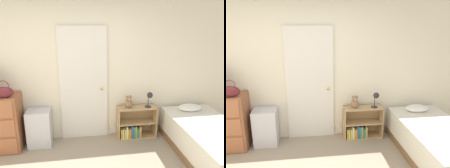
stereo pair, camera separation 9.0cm
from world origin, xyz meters
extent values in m
cube|color=beige|center=(0.00, 1.94, 1.27)|extent=(10.00, 0.06, 2.55)
cube|color=silver|center=(0.10, 1.89, 1.03)|extent=(0.85, 0.04, 2.06)
sphere|color=gold|center=(0.43, 1.84, 0.95)|extent=(0.06, 0.06, 0.06)
ellipsoid|color=#591E23|center=(-1.14, 1.52, 1.06)|extent=(0.29, 0.12, 0.18)
torus|color=#591E23|center=(-1.14, 1.52, 1.16)|extent=(0.17, 0.01, 0.17)
cube|color=silver|center=(-0.70, 1.71, 0.32)|extent=(0.40, 0.35, 0.65)
cube|color=tan|center=(0.71, 1.74, 0.30)|extent=(0.02, 0.29, 0.60)
cube|color=tan|center=(1.42, 1.74, 0.30)|extent=(0.02, 0.29, 0.60)
cube|color=tan|center=(1.07, 1.74, 0.01)|extent=(0.69, 0.29, 0.02)
cube|color=tan|center=(1.07, 1.74, 0.30)|extent=(0.69, 0.29, 0.02)
cube|color=tan|center=(1.07, 1.74, 0.59)|extent=(0.69, 0.29, 0.02)
cube|color=tan|center=(1.07, 1.88, 0.30)|extent=(0.73, 0.01, 0.60)
cube|color=gold|center=(0.76, 1.71, 0.11)|extent=(0.03, 0.19, 0.19)
cube|color=white|center=(0.80, 1.73, 0.11)|extent=(0.02, 0.24, 0.19)
cube|color=gold|center=(0.83, 1.72, 0.11)|extent=(0.04, 0.23, 0.19)
cube|color=white|center=(0.87, 1.73, 0.13)|extent=(0.03, 0.24, 0.23)
cube|color=gold|center=(0.89, 1.71, 0.11)|extent=(0.02, 0.20, 0.18)
cube|color=orange|center=(0.92, 1.69, 0.12)|extent=(0.03, 0.16, 0.20)
cube|color=#3359B2|center=(0.96, 1.72, 0.14)|extent=(0.03, 0.22, 0.24)
cube|color=#338C4C|center=(1.00, 1.72, 0.13)|extent=(0.04, 0.22, 0.23)
cube|color=tan|center=(1.04, 1.69, 0.13)|extent=(0.03, 0.16, 0.23)
cube|color=#338C4C|center=(1.08, 1.69, 0.11)|extent=(0.04, 0.16, 0.19)
cube|color=tan|center=(1.12, 1.72, 0.13)|extent=(0.04, 0.23, 0.22)
sphere|color=#8C6647|center=(0.91, 1.74, 0.67)|extent=(0.15, 0.15, 0.15)
sphere|color=#8C6647|center=(0.91, 1.74, 0.77)|extent=(0.09, 0.09, 0.09)
sphere|color=silver|center=(0.91, 1.70, 0.77)|extent=(0.03, 0.03, 0.03)
sphere|color=#8C6647|center=(0.87, 1.74, 0.81)|extent=(0.04, 0.04, 0.04)
sphere|color=#8C6647|center=(0.94, 1.74, 0.81)|extent=(0.04, 0.04, 0.04)
cylinder|color=#262628|center=(1.27, 1.71, 0.60)|extent=(0.12, 0.12, 0.01)
cylinder|color=#262628|center=(1.27, 1.71, 0.70)|extent=(0.01, 0.01, 0.19)
sphere|color=#262628|center=(1.29, 1.70, 0.83)|extent=(0.11, 0.11, 0.11)
cube|color=brown|center=(2.07, 0.93, 0.06)|extent=(0.99, 1.92, 0.12)
cube|color=silver|center=(2.07, 0.93, 0.32)|extent=(0.96, 1.86, 0.40)
ellipsoid|color=white|center=(2.07, 1.62, 0.57)|extent=(0.45, 0.28, 0.12)
camera|label=1|loc=(0.02, -1.95, 2.07)|focal=35.00mm
camera|label=2|loc=(0.11, -1.96, 2.07)|focal=35.00mm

